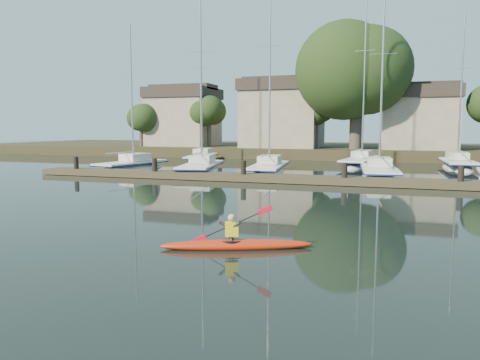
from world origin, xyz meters
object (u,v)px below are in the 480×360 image
(sailboat_0, at_px, (132,172))
(sailboat_5, at_px, (202,163))
(kayak, at_px, (236,243))
(sailboat_7, at_px, (457,171))
(sailboat_6, at_px, (361,168))
(sailboat_1, at_px, (201,175))
(sailboat_2, at_px, (269,176))
(dock, at_px, (292,179))
(sailboat_3, at_px, (379,180))

(sailboat_0, distance_m, sailboat_5, 9.75)
(sailboat_0, bearing_deg, kayak, -41.61)
(sailboat_7, bearing_deg, sailboat_6, 174.46)
(kayak, relative_size, sailboat_1, 0.28)
(sailboat_2, xyz_separation_m, sailboat_5, (-8.80, 8.90, 0.00))
(sailboat_1, relative_size, sailboat_2, 0.97)
(dock, xyz_separation_m, sailboat_0, (-13.15, 4.08, -0.40))
(sailboat_0, bearing_deg, sailboat_6, 41.55)
(sailboat_3, bearing_deg, sailboat_5, 144.91)
(sailboat_0, xyz_separation_m, sailboat_2, (10.49, 0.71, 0.01))
(sailboat_0, bearing_deg, dock, -6.25)
(sailboat_2, bearing_deg, sailboat_6, 51.16)
(sailboat_3, bearing_deg, kayak, -104.21)
(sailboat_0, height_order, sailboat_6, sailboat_6)
(dock, relative_size, sailboat_6, 2.09)
(sailboat_0, relative_size, sailboat_2, 0.80)
(dock, height_order, sailboat_0, sailboat_0)
(kayak, bearing_deg, sailboat_7, 51.78)
(sailboat_1, bearing_deg, dock, -38.29)
(kayak, height_order, sailboat_5, sailboat_5)
(sailboat_1, bearing_deg, sailboat_5, 101.37)
(sailboat_5, height_order, sailboat_6, sailboat_6)
(sailboat_5, bearing_deg, sailboat_2, -57.32)
(kayak, xyz_separation_m, sailboat_6, (1.44, 28.92, -0.35))
(sailboat_6, xyz_separation_m, sailboat_7, (7.37, -0.52, -0.01))
(sailboat_0, bearing_deg, sailboat_5, 91.00)
(dock, relative_size, sailboat_2, 2.26)
(kayak, height_order, sailboat_1, sailboat_1)
(sailboat_6, bearing_deg, sailboat_0, -142.07)
(sailboat_0, bearing_deg, sailboat_2, 14.84)
(dock, height_order, sailboat_5, sailboat_5)
(sailboat_5, height_order, sailboat_7, sailboat_5)
(kayak, height_order, sailboat_3, sailboat_3)
(sailboat_0, xyz_separation_m, sailboat_5, (1.69, 9.60, 0.01))
(sailboat_6, bearing_deg, sailboat_7, 3.33)
(sailboat_0, distance_m, sailboat_2, 10.51)
(sailboat_1, bearing_deg, sailboat_2, 1.09)
(sailboat_2, height_order, sailboat_7, sailboat_2)
(sailboat_1, xyz_separation_m, sailboat_6, (10.43, 9.89, 0.01))
(dock, relative_size, sailboat_5, 2.30)
(kayak, distance_m, sailboat_1, 21.05)
(sailboat_2, bearing_deg, sailboat_5, 128.71)
(sailboat_2, distance_m, sailboat_6, 10.57)
(kayak, bearing_deg, sailboat_3, 59.90)
(sailboat_3, height_order, sailboat_7, sailboat_3)
(sailboat_1, height_order, sailboat_2, sailboat_2)
(dock, distance_m, sailboat_1, 8.27)
(sailboat_6, height_order, sailboat_7, sailboat_6)
(sailboat_2, height_order, sailboat_6, sailboat_6)
(sailboat_1, bearing_deg, kayak, -75.86)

